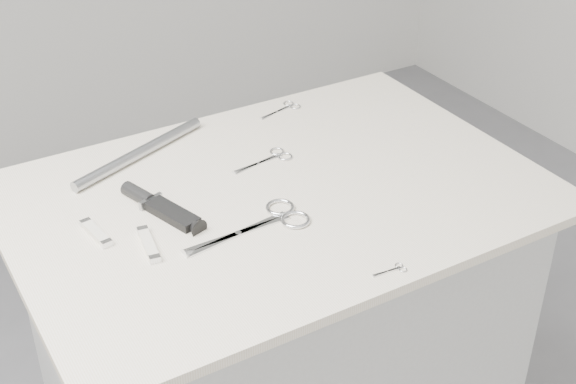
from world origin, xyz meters
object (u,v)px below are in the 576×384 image
large_shears (270,221)px  metal_rail (140,153)px  plinth (279,370)px  tiny_scissors (394,270)px  pocket_knife_b (96,233)px  embroidery_scissors_b (285,108)px  sheathed_knife (157,205)px  embroidery_scissors_a (272,158)px  pocket_knife_a (149,244)px

large_shears → metal_rail: 0.36m
plinth → tiny_scissors: 0.57m
plinth → large_shears: bearing=-126.2°
pocket_knife_b → large_shears: bearing=-120.2°
plinth → embroidery_scissors_b: 0.59m
sheathed_knife → large_shears: bearing=-149.7°
large_shears → metal_rail: (-0.11, 0.34, 0.01)m
tiny_scissors → pocket_knife_b: (-0.39, 0.34, 0.00)m
embroidery_scissors_a → tiny_scissors: (-0.01, -0.42, -0.00)m
plinth → sheathed_knife: (-0.22, 0.06, 0.48)m
plinth → pocket_knife_a: pocket_knife_a is taller
embroidery_scissors_a → sheathed_knife: size_ratio=0.71×
embroidery_scissors_a → pocket_knife_b: size_ratio=1.44×
embroidery_scissors_b → sheathed_knife: 0.47m
plinth → metal_rail: (-0.18, 0.25, 0.48)m
large_shears → tiny_scissors: size_ratio=3.90×
embroidery_scissors_a → embroidery_scissors_b: size_ratio=1.22×
embroidery_scissors_a → tiny_scissors: bearing=-99.9°
embroidery_scissors_b → metal_rail: (-0.37, -0.04, 0.01)m
large_shears → embroidery_scissors_b: 0.45m
sheathed_knife → metal_rail: (0.04, 0.19, 0.00)m
plinth → pocket_knife_a: (-0.28, -0.05, 0.48)m
embroidery_scissors_b → pocket_knife_a: bearing=-159.0°
tiny_scissors → pocket_knife_b: bearing=143.3°
embroidery_scissors_b → sheathed_knife: size_ratio=0.58×
plinth → large_shears: large_shears is taller
plinth → tiny_scissors: bearing=-82.2°
plinth → sheathed_knife: 0.53m
embroidery_scissors_b → pocket_knife_a: pocket_knife_a is taller
large_shears → pocket_knife_b: size_ratio=2.55×
embroidery_scissors_b → metal_rail: 0.37m
plinth → embroidery_scissors_b: size_ratio=8.20×
embroidery_scissors_a → embroidery_scissors_b: (0.14, 0.18, -0.00)m
tiny_scissors → pocket_knife_b: size_ratio=0.65×
tiny_scissors → metal_rail: 0.60m
embroidery_scissors_a → metal_rail: bearing=139.7°
embroidery_scissors_b → pocket_knife_b: size_ratio=1.18×
embroidery_scissors_b → metal_rail: bearing=171.7°
sheathed_knife → embroidery_scissors_b: bearing=-77.7°
metal_rail → sheathed_knife: bearing=-102.7°
pocket_knife_a → metal_rail: 0.31m
embroidery_scissors_a → pocket_knife_b: pocket_knife_b is taller
tiny_scissors → pocket_knife_b: pocket_knife_b is taller
embroidery_scissors_a → tiny_scissors: size_ratio=2.20×
embroidery_scissors_b → pocket_knife_b: pocket_knife_b is taller
embroidery_scissors_a → pocket_knife_a: (-0.33, -0.16, 0.00)m
sheathed_knife → pocket_knife_b: (-0.12, -0.03, -0.00)m
large_shears → sheathed_knife: size_ratio=1.26×
large_shears → metal_rail: size_ratio=0.70×
plinth → metal_rail: bearing=125.2°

